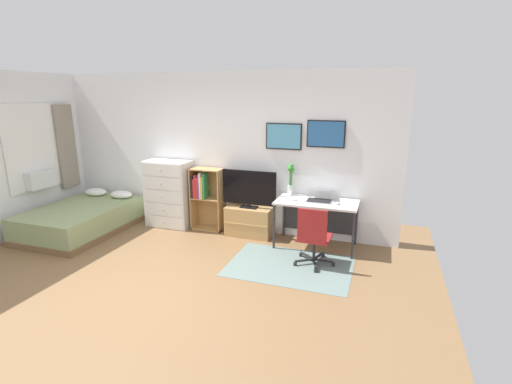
{
  "coord_description": "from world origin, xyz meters",
  "views": [
    {
      "loc": [
        2.73,
        -3.44,
        2.33
      ],
      "look_at": [
        1.01,
        1.5,
        0.96
      ],
      "focal_mm": 26.16,
      "sensor_mm": 36.0,
      "label": 1
    }
  ],
  "objects_px": {
    "office_chair": "(313,235)",
    "computer_mouse": "(338,203)",
    "desk": "(317,208)",
    "television": "(249,189)",
    "bed": "(83,218)",
    "wine_glass": "(291,192)",
    "dresser": "(169,194)",
    "bamboo_vase": "(291,178)",
    "bookshelf": "(205,194)",
    "tv_stand": "(249,221)",
    "laptop": "(320,196)"
  },
  "relations": [
    {
      "from": "tv_stand",
      "to": "laptop",
      "type": "relative_size",
      "value": 1.85
    },
    {
      "from": "bed",
      "to": "computer_mouse",
      "type": "height_order",
      "value": "computer_mouse"
    },
    {
      "from": "bookshelf",
      "to": "tv_stand",
      "type": "height_order",
      "value": "bookshelf"
    },
    {
      "from": "wine_glass",
      "to": "office_chair",
      "type": "bearing_deg",
      "value": -52.83
    },
    {
      "from": "bed",
      "to": "computer_mouse",
      "type": "distance_m",
      "value": 4.37
    },
    {
      "from": "desk",
      "to": "television",
      "type": "bearing_deg",
      "value": 179.22
    },
    {
      "from": "laptop",
      "to": "television",
      "type": "bearing_deg",
      "value": 179.99
    },
    {
      "from": "bed",
      "to": "bookshelf",
      "type": "bearing_deg",
      "value": 21.9
    },
    {
      "from": "wine_glass",
      "to": "computer_mouse",
      "type": "bearing_deg",
      "value": 2.44
    },
    {
      "from": "bookshelf",
      "to": "wine_glass",
      "type": "height_order",
      "value": "bookshelf"
    },
    {
      "from": "television",
      "to": "laptop",
      "type": "xyz_separation_m",
      "value": [
        1.18,
        -0.01,
        -0.01
      ]
    },
    {
      "from": "laptop",
      "to": "tv_stand",
      "type": "bearing_deg",
      "value": 178.91
    },
    {
      "from": "wine_glass",
      "to": "bed",
      "type": "bearing_deg",
      "value": -170.93
    },
    {
      "from": "bed",
      "to": "wine_glass",
      "type": "xyz_separation_m",
      "value": [
        3.58,
        0.57,
        0.64
      ]
    },
    {
      "from": "bed",
      "to": "television",
      "type": "bearing_deg",
      "value": 14.09
    },
    {
      "from": "dresser",
      "to": "bamboo_vase",
      "type": "height_order",
      "value": "bamboo_vase"
    },
    {
      "from": "television",
      "to": "laptop",
      "type": "height_order",
      "value": "television"
    },
    {
      "from": "tv_stand",
      "to": "computer_mouse",
      "type": "relative_size",
      "value": 7.45
    },
    {
      "from": "laptop",
      "to": "wine_glass",
      "type": "bearing_deg",
      "value": -157.58
    },
    {
      "from": "bed",
      "to": "wine_glass",
      "type": "distance_m",
      "value": 3.69
    },
    {
      "from": "bookshelf",
      "to": "laptop",
      "type": "distance_m",
      "value": 2.04
    },
    {
      "from": "bookshelf",
      "to": "desk",
      "type": "distance_m",
      "value": 2.0
    },
    {
      "from": "tv_stand",
      "to": "bamboo_vase",
      "type": "xyz_separation_m",
      "value": [
        0.67,
        0.12,
        0.77
      ]
    },
    {
      "from": "bed",
      "to": "bookshelf",
      "type": "relative_size",
      "value": 1.8
    },
    {
      "from": "bookshelf",
      "to": "office_chair",
      "type": "relative_size",
      "value": 1.27
    },
    {
      "from": "dresser",
      "to": "desk",
      "type": "xyz_separation_m",
      "value": [
        2.68,
        -0.02,
        0.01
      ]
    },
    {
      "from": "dresser",
      "to": "tv_stand",
      "type": "relative_size",
      "value": 1.54
    },
    {
      "from": "tv_stand",
      "to": "television",
      "type": "bearing_deg",
      "value": -90.0
    },
    {
      "from": "laptop",
      "to": "bamboo_vase",
      "type": "bearing_deg",
      "value": 164.17
    },
    {
      "from": "computer_mouse",
      "to": "bed",
      "type": "bearing_deg",
      "value": -172.01
    },
    {
      "from": "laptop",
      "to": "bamboo_vase",
      "type": "relative_size",
      "value": 0.82
    },
    {
      "from": "bookshelf",
      "to": "laptop",
      "type": "bearing_deg",
      "value": -2.27
    },
    {
      "from": "bookshelf",
      "to": "tv_stand",
      "type": "distance_m",
      "value": 0.94
    },
    {
      "from": "bookshelf",
      "to": "wine_glass",
      "type": "xyz_separation_m",
      "value": [
        1.61,
        -0.25,
        0.23
      ]
    },
    {
      "from": "bed",
      "to": "dresser",
      "type": "relative_size",
      "value": 1.64
    },
    {
      "from": "tv_stand",
      "to": "computer_mouse",
      "type": "distance_m",
      "value": 1.57
    },
    {
      "from": "computer_mouse",
      "to": "desk",
      "type": "bearing_deg",
      "value": 158.01
    },
    {
      "from": "desk",
      "to": "computer_mouse",
      "type": "bearing_deg",
      "value": -21.99
    },
    {
      "from": "office_chair",
      "to": "laptop",
      "type": "relative_size",
      "value": 2.05
    },
    {
      "from": "dresser",
      "to": "bamboo_vase",
      "type": "distance_m",
      "value": 2.25
    },
    {
      "from": "television",
      "to": "computer_mouse",
      "type": "distance_m",
      "value": 1.48
    },
    {
      "from": "dresser",
      "to": "tv_stand",
      "type": "bearing_deg",
      "value": 0.56
    },
    {
      "from": "computer_mouse",
      "to": "bookshelf",
      "type": "bearing_deg",
      "value": 174.57
    },
    {
      "from": "office_chair",
      "to": "bamboo_vase",
      "type": "xyz_separation_m",
      "value": [
        -0.57,
        0.95,
        0.57
      ]
    },
    {
      "from": "laptop",
      "to": "wine_glass",
      "type": "relative_size",
      "value": 2.33
    },
    {
      "from": "bed",
      "to": "office_chair",
      "type": "distance_m",
      "value": 4.07
    },
    {
      "from": "computer_mouse",
      "to": "bamboo_vase",
      "type": "bearing_deg",
      "value": 160.24
    },
    {
      "from": "office_chair",
      "to": "computer_mouse",
      "type": "relative_size",
      "value": 8.27
    },
    {
      "from": "bamboo_vase",
      "to": "tv_stand",
      "type": "bearing_deg",
      "value": -169.85
    },
    {
      "from": "tv_stand",
      "to": "computer_mouse",
      "type": "bearing_deg",
      "value": -6.56
    }
  ]
}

